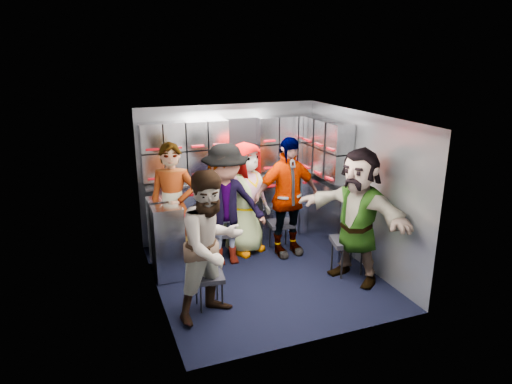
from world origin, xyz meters
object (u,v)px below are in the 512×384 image
object	(u,v)px
attendant_standing	(173,207)
attendant_arc_a	(212,246)
jump_seat_mid_left	(223,234)
jump_seat_mid_right	(281,225)
attendant_arc_b	(226,205)
jump_seat_center	(242,220)
attendant_arc_e	(357,216)
attendant_arc_c	(246,198)
jump_seat_near_right	(348,243)
attendant_arc_d	(287,197)
jump_seat_near_left	(209,279)

from	to	relation	value
attendant_standing	attendant_arc_a	world-z (taller)	attendant_standing
jump_seat_mid_left	jump_seat_mid_right	bearing A→B (deg)	-1.04
jump_seat_mid_right	attendant_arc_b	size ratio (longest dim) A/B	0.25
jump_seat_center	attendant_standing	distance (m)	1.21
attendant_arc_a	attendant_arc_e	xyz separation A→B (m)	(1.94, 0.17, 0.03)
jump_seat_mid_right	jump_seat_mid_left	bearing A→B (deg)	178.96
attendant_arc_a	attendant_arc_c	size ratio (longest dim) A/B	1.03
jump_seat_near_right	attendant_arc_a	world-z (taller)	attendant_arc_a
jump_seat_center	attendant_arc_e	size ratio (longest dim) A/B	0.28
jump_seat_near_right	attendant_arc_c	xyz separation A→B (m)	(-1.02, 1.14, 0.40)
jump_seat_mid_right	jump_seat_near_right	world-z (taller)	jump_seat_near_right
jump_seat_mid_right	attendant_arc_e	distance (m)	1.40
attendant_standing	attendant_arc_a	xyz separation A→B (m)	(0.16, -1.34, -0.02)
attendant_standing	attendant_arc_d	bearing A→B (deg)	16.48
attendant_arc_e	jump_seat_mid_right	bearing A→B (deg)	178.66
jump_seat_near_left	attendant_arc_c	xyz separation A→B (m)	(0.92, 1.31, 0.46)
attendant_arc_a	jump_seat_near_left	bearing A→B (deg)	67.65
jump_seat_near_left	jump_seat_near_right	xyz separation A→B (m)	(1.94, 0.17, 0.07)
jump_seat_mid_right	attendant_arc_c	size ratio (longest dim) A/B	0.26
jump_seat_mid_left	attendant_arc_a	world-z (taller)	attendant_arc_a
jump_seat_center	attendant_standing	size ratio (longest dim) A/B	0.28
jump_seat_center	attendant_arc_c	distance (m)	0.44
attendant_standing	jump_seat_near_right	bearing A→B (deg)	-3.78
attendant_arc_a	attendant_arc_e	world-z (taller)	attendant_arc_e
jump_seat_center	attendant_arc_e	bearing A→B (deg)	-55.60
attendant_arc_b	attendant_arc_e	size ratio (longest dim) A/B	0.97
jump_seat_near_right	attendant_arc_a	size ratio (longest dim) A/B	0.29
jump_seat_near_right	attendant_arc_b	bearing A→B (deg)	148.41
jump_seat_near_left	attendant_arc_b	distance (m)	1.27
jump_seat_near_left	attendant_arc_a	xyz separation A→B (m)	(-0.00, -0.18, 0.49)
attendant_arc_b	attendant_arc_d	distance (m)	0.90
jump_seat_mid_left	attendant_arc_c	bearing A→B (deg)	13.37
jump_seat_mid_left	attendant_arc_e	distance (m)	1.94
jump_seat_mid_right	attendant_arc_a	world-z (taller)	attendant_arc_a
attendant_arc_a	attendant_arc_c	world-z (taller)	attendant_arc_a
jump_seat_near_left	jump_seat_near_right	bearing A→B (deg)	5.02
jump_seat_mid_left	jump_seat_mid_right	distance (m)	0.90
jump_seat_near_left	jump_seat_mid_right	distance (m)	1.87
jump_seat_mid_right	jump_seat_near_right	xyz separation A→B (m)	(0.50, -1.03, 0.05)
jump_seat_near_left	attendant_arc_b	bearing A→B (deg)	62.65
jump_seat_mid_left	jump_seat_near_left	bearing A→B (deg)	-113.79
jump_seat_mid_right	attendant_arc_d	size ratio (longest dim) A/B	0.25
attendant_arc_c	attendant_arc_e	world-z (taller)	attendant_arc_e
jump_seat_mid_left	attendant_arc_d	world-z (taller)	attendant_arc_d
jump_seat_mid_left	jump_seat_near_right	distance (m)	1.76
jump_seat_near_left	jump_seat_center	bearing A→B (deg)	58.28
jump_seat_near_left	attendant_arc_e	world-z (taller)	attendant_arc_e
jump_seat_mid_left	jump_seat_near_right	bearing A→B (deg)	-36.61
attendant_arc_d	attendant_arc_e	bearing A→B (deg)	-67.74
jump_seat_near_right	attendant_arc_c	distance (m)	1.58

